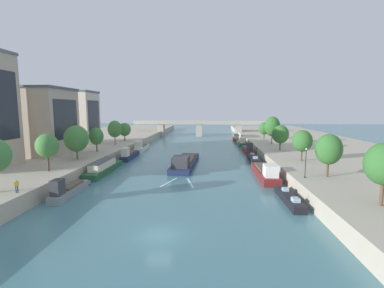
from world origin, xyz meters
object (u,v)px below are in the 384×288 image
(person_on_quay, at_px, (16,185))
(tree_right_midway, at_px, (302,141))
(tree_left_distant, at_px, (96,136))
(moored_boat_right_lone, at_px, (248,149))
(tree_right_end_of_row, at_px, (280,134))
(barge_midriver, at_px, (185,162))
(moored_boat_right_second, at_px, (289,198))
(moored_boat_right_end, at_px, (265,172))
(tree_left_far, at_px, (47,146))
(moored_boat_left_midway, at_px, (129,155))
(moored_boat_right_gap_after, at_px, (253,159))
(tree_left_past_mid, at_px, (125,129))
(moored_boat_left_downstream, at_px, (68,190))
(tree_left_end_of_row, at_px, (76,139))
(moored_boat_right_midway, at_px, (236,138))
(bridge_far, at_px, (199,127))
(tree_right_second, at_px, (329,149))
(moored_boat_left_second, at_px, (104,167))
(tree_right_far, at_px, (272,126))
(tree_right_by_lamp, at_px, (264,128))
(moored_boat_left_lone, at_px, (141,147))
(tree_left_by_lamp, at_px, (115,129))
(lamppost_right_bank, at_px, (306,162))
(moored_boat_right_far, at_px, (241,143))

(person_on_quay, bearing_deg, tree_right_midway, 29.47)
(tree_left_distant, bearing_deg, moored_boat_right_lone, 20.91)
(tree_right_end_of_row, distance_m, person_on_quay, 55.14)
(barge_midriver, relative_size, tree_right_end_of_row, 3.46)
(moored_boat_right_second, distance_m, person_on_quay, 34.62)
(moored_boat_right_end, relative_size, tree_left_far, 2.44)
(moored_boat_left_midway, height_order, moored_boat_right_gap_after, moored_boat_left_midway)
(barge_midriver, xyz_separation_m, tree_left_past_mid, (-21.65, 26.53, 4.90))
(moored_boat_left_downstream, bearing_deg, tree_left_end_of_row, 112.18)
(moored_boat_right_midway, relative_size, bridge_far, 0.18)
(tree_right_second, distance_m, tree_right_end_of_row, 26.45)
(moored_boat_left_second, relative_size, moored_boat_right_end, 0.99)
(moored_boat_left_midway, distance_m, tree_right_far, 40.48)
(tree_right_midway, relative_size, person_on_quay, 3.71)
(tree_right_by_lamp, bearing_deg, barge_midriver, -124.72)
(tree_left_distant, xyz_separation_m, tree_right_midway, (44.84, -8.40, 0.25))
(barge_midriver, distance_m, tree_left_far, 26.85)
(moored_boat_left_lone, distance_m, moored_boat_right_gap_after, 34.42)
(moored_boat_right_second, xyz_separation_m, moored_boat_right_lone, (-0.07, 40.68, 0.45))
(moored_boat_right_second, relative_size, tree_right_second, 1.55)
(moored_boat_right_midway, bearing_deg, moored_boat_left_second, -118.58)
(tree_right_midway, relative_size, bridge_far, 0.10)
(barge_midriver, relative_size, moored_boat_left_downstream, 2.07)
(tree_left_by_lamp, bearing_deg, tree_left_distant, -90.16)
(moored_boat_right_end, relative_size, tree_left_by_lamp, 2.20)
(moored_boat_left_lone, xyz_separation_m, tree_left_by_lamp, (-6.29, -4.66, 5.77))
(tree_right_second, distance_m, lamppost_right_bank, 4.07)
(tree_left_by_lamp, relative_size, tree_right_by_lamp, 1.20)
(moored_boat_left_midway, height_order, moored_boat_right_far, moored_boat_left_midway)
(moored_boat_right_lone, relative_size, lamppost_right_bank, 2.84)
(tree_left_past_mid, relative_size, bridge_far, 0.10)
(moored_boat_right_lone, bearing_deg, barge_midriver, -130.33)
(tree_left_by_lamp, bearing_deg, moored_boat_right_gap_after, -16.28)
(moored_boat_left_midway, height_order, tree_right_midway, tree_right_midway)
(tree_left_distant, bearing_deg, tree_left_past_mid, 90.52)
(moored_boat_right_lone, xyz_separation_m, tree_left_distant, (-37.45, -14.31, 4.92))
(tree_left_by_lamp, distance_m, tree_right_second, 55.69)
(tree_right_far, bearing_deg, bridge_far, 117.71)
(moored_boat_right_end, xyz_separation_m, tree_right_by_lamp, (7.77, 42.42, 4.85))
(moored_boat_right_gap_after, bearing_deg, moored_boat_right_end, -90.60)
(barge_midriver, xyz_separation_m, tree_left_end_of_row, (-21.25, -5.51, 5.54))
(tree_left_end_of_row, relative_size, tree_right_end_of_row, 1.12)
(moored_boat_right_far, bearing_deg, moored_boat_right_lone, -89.27)
(moored_boat_left_lone, distance_m, bridge_far, 45.42)
(moored_boat_right_second, height_order, lamppost_right_bank, lamppost_right_bank)
(moored_boat_right_gap_after, bearing_deg, person_on_quay, -135.24)
(bridge_far, bearing_deg, moored_boat_left_lone, -110.17)
(moored_boat_left_downstream, height_order, tree_left_by_lamp, tree_left_by_lamp)
(tree_left_distant, relative_size, lamppost_right_bank, 1.29)
(tree_right_second, relative_size, tree_right_midway, 1.07)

